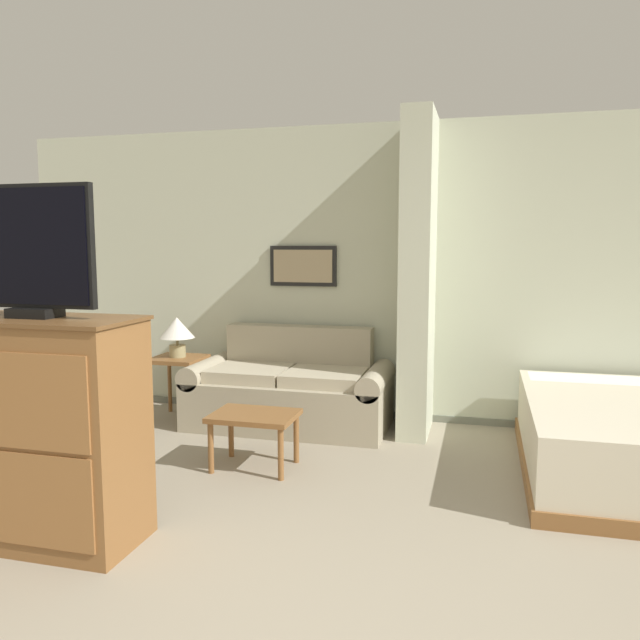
{
  "coord_description": "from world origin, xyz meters",
  "views": [
    {
      "loc": [
        0.54,
        -1.89,
        1.56
      ],
      "look_at": [
        -0.52,
        2.13,
        1.05
      ],
      "focal_mm": 35.0,
      "sensor_mm": 36.0,
      "label": 1
    }
  ],
  "objects_px": {
    "couch": "(290,390)",
    "table_lamp": "(177,330)",
    "coffee_table": "(254,421)",
    "tv_dresser": "(41,430)",
    "tv": "(31,252)"
  },
  "relations": [
    {
      "from": "couch",
      "to": "table_lamp",
      "type": "xyz_separation_m",
      "value": [
        -1.03,
        -0.06,
        0.5
      ]
    },
    {
      "from": "coffee_table",
      "to": "tv_dresser",
      "type": "relative_size",
      "value": 0.49
    },
    {
      "from": "table_lamp",
      "to": "couch",
      "type": "bearing_deg",
      "value": 3.57
    },
    {
      "from": "table_lamp",
      "to": "tv_dresser",
      "type": "xyz_separation_m",
      "value": [
        0.41,
        -2.29,
        -0.21
      ]
    },
    {
      "from": "table_lamp",
      "to": "coffee_table",
      "type": "bearing_deg",
      "value": -42.28
    },
    {
      "from": "coffee_table",
      "to": "tv_dresser",
      "type": "xyz_separation_m",
      "value": [
        -0.69,
        -1.28,
        0.26
      ]
    },
    {
      "from": "couch",
      "to": "tv_dresser",
      "type": "distance_m",
      "value": 2.45
    },
    {
      "from": "coffee_table",
      "to": "table_lamp",
      "type": "relative_size",
      "value": 1.63
    },
    {
      "from": "couch",
      "to": "tv_dresser",
      "type": "relative_size",
      "value": 1.44
    },
    {
      "from": "coffee_table",
      "to": "tv",
      "type": "height_order",
      "value": "tv"
    },
    {
      "from": "tv_dresser",
      "to": "couch",
      "type": "bearing_deg",
      "value": 75.23
    },
    {
      "from": "couch",
      "to": "coffee_table",
      "type": "distance_m",
      "value": 1.07
    },
    {
      "from": "tv_dresser",
      "to": "tv",
      "type": "xyz_separation_m",
      "value": [
        0.0,
        0.0,
        0.92
      ]
    },
    {
      "from": "tv_dresser",
      "to": "tv",
      "type": "relative_size",
      "value": 1.68
    },
    {
      "from": "coffee_table",
      "to": "table_lamp",
      "type": "bearing_deg",
      "value": 137.72
    }
  ]
}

